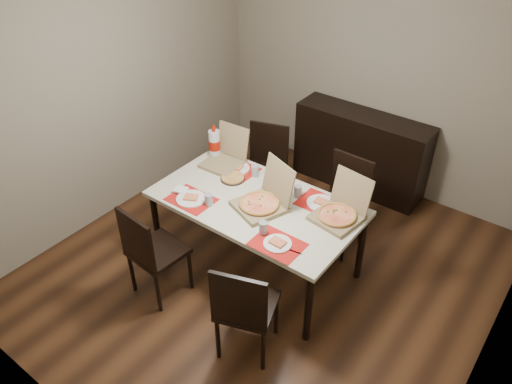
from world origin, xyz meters
TOP-DOWN VIEW (x-y plane):
  - ground at (0.00, 0.00)m, footprint 3.80×4.00m
  - room_walls at (0.00, 0.43)m, footprint 3.84×4.02m
  - sideboard at (0.00, 1.78)m, footprint 1.50×0.40m
  - dining_table at (-0.12, -0.00)m, footprint 1.80×1.00m
  - chair_near_left at (-0.61, -0.83)m, footprint 0.45×0.45m
  - chair_near_right at (0.40, -0.84)m, footprint 0.54×0.54m
  - chair_far_left at (-0.63, 0.84)m, footprint 0.53×0.53m
  - chair_far_right at (0.33, 0.79)m, footprint 0.43×0.43m
  - setting_near_left at (-0.56, -0.31)m, footprint 0.44×0.30m
  - setting_near_right at (0.30, -0.34)m, footprint 0.42×0.30m
  - setting_far_left at (-0.55, 0.30)m, footprint 0.49×0.30m
  - setting_far_right at (0.29, 0.30)m, footprint 0.51×0.30m
  - napkin_loose at (-0.04, -0.09)m, footprint 0.16×0.16m
  - pizza_box_center at (-0.03, -0.03)m, footprint 0.51×0.53m
  - pizza_box_right at (0.57, 0.23)m, footprint 0.41×0.45m
  - pizza_box_left at (-0.73, 0.31)m, footprint 0.36×0.40m
  - faina_plate at (-0.50, 0.14)m, footprint 0.23×0.23m
  - dip_bowl at (-0.06, 0.16)m, footprint 0.13×0.13m
  - soda_bottle at (-0.89, 0.35)m, footprint 0.11×0.11m

SIDE VIEW (x-z plane):
  - ground at x=0.00m, z-range -0.02..0.00m
  - sideboard at x=0.00m, z-range 0.00..0.90m
  - chair_near_left at x=-0.61m, z-range 0.05..0.98m
  - chair_near_right at x=0.40m, z-range 0.05..0.98m
  - chair_far_left at x=-0.63m, z-range 0.05..0.98m
  - chair_far_right at x=0.33m, z-range 0.05..0.98m
  - dining_table at x=-0.12m, z-range 0.31..1.06m
  - napkin_loose at x=-0.04m, z-range 0.75..0.77m
  - dip_bowl at x=-0.06m, z-range 0.75..0.77m
  - faina_plate at x=-0.50m, z-range 0.75..0.78m
  - setting_near_left at x=-0.56m, z-range 0.72..0.83m
  - setting_far_left at x=-0.55m, z-range 0.72..0.83m
  - setting_far_right at x=0.29m, z-range 0.72..0.83m
  - setting_near_right at x=0.30m, z-range 0.72..0.83m
  - pizza_box_right at x=0.57m, z-range 0.63..0.99m
  - pizza_box_center at x=-0.03m, z-range 0.62..1.00m
  - pizza_box_left at x=-0.73m, z-range 0.64..0.98m
  - soda_bottle at x=-0.89m, z-range 0.72..1.06m
  - room_walls at x=0.00m, z-range 0.42..3.04m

